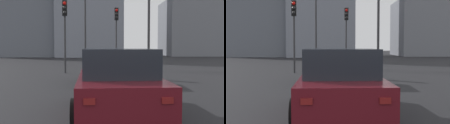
% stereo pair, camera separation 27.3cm
% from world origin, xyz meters
% --- Properties ---
extents(car_black_lead, '(4.12, 2.09, 1.52)m').
position_xyz_m(car_black_lead, '(10.43, 0.17, 0.73)').
color(car_black_lead, black).
rests_on(car_black_lead, ground_plane).
extents(car_maroon_second, '(4.15, 2.16, 1.58)m').
position_xyz_m(car_maroon_second, '(4.64, 0.07, 0.76)').
color(car_maroon_second, '#510F16').
rests_on(car_maroon_second, ground_plane).
extents(traffic_light_near_left, '(0.32, 0.29, 4.27)m').
position_xyz_m(traffic_light_near_left, '(14.59, 2.58, 3.07)').
color(traffic_light_near_left, '#2D2D30').
rests_on(traffic_light_near_left, ground_plane).
extents(traffic_light_near_right, '(0.33, 0.30, 4.40)m').
position_xyz_m(traffic_light_near_right, '(18.77, -0.68, 3.15)').
color(traffic_light_near_right, '#2D2D30').
rests_on(traffic_light_near_right, ground_plane).
extents(street_lamp_far, '(0.56, 0.36, 7.13)m').
position_xyz_m(street_lamp_far, '(24.20, 1.92, 4.21)').
color(street_lamp_far, '#2D2D30').
rests_on(street_lamp_far, ground_plane).
extents(building_facade_left, '(10.00, 8.66, 8.67)m').
position_xyz_m(building_facade_left, '(42.67, -14.00, 4.33)').
color(building_facade_left, slate).
rests_on(building_facade_left, ground_plane).
extents(building_facade_center, '(11.15, 9.10, 14.40)m').
position_xyz_m(building_facade_center, '(40.33, 2.00, 7.20)').
color(building_facade_center, gray).
rests_on(building_facade_center, ground_plane).
extents(building_facade_right, '(13.08, 11.16, 16.08)m').
position_xyz_m(building_facade_right, '(42.24, 10.00, 8.04)').
color(building_facade_right, slate).
rests_on(building_facade_right, ground_plane).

